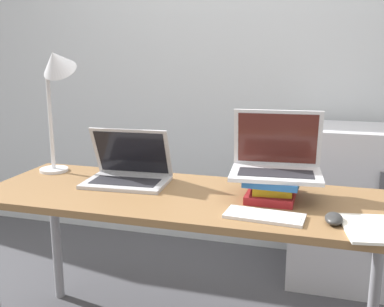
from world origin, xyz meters
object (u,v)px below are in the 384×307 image
(desk_lamp, at_px, (56,77))
(laptop_on_books, at_px, (276,162))
(mouse, at_px, (334,219))
(book_stack, at_px, (273,186))
(wireless_keyboard, at_px, (264,216))
(notepad, at_px, (371,229))
(mini_fridge, at_px, (342,206))
(laptop_left, at_px, (128,172))

(desk_lamp, bearing_deg, laptop_on_books, -3.29)
(mouse, bearing_deg, book_stack, 136.69)
(wireless_keyboard, relative_size, notepad, 1.03)
(laptop_on_books, relative_size, mouse, 3.66)
(laptop_on_books, distance_m, notepad, 0.47)
(laptop_on_books, height_order, mouse, laptop_on_books)
(mini_fridge, bearing_deg, book_stack, -111.24)
(book_stack, relative_size, desk_lamp, 0.44)
(notepad, bearing_deg, mouse, 166.67)
(laptop_left, height_order, wireless_keyboard, laptop_left)
(laptop_left, distance_m, notepad, 1.06)
(laptop_left, xyz_separation_m, mouse, (0.90, -0.26, -0.03))
(book_stack, bearing_deg, laptop_on_books, 66.65)
(book_stack, height_order, mouse, book_stack)
(wireless_keyboard, bearing_deg, laptop_left, 157.48)
(mouse, distance_m, desk_lamp, 1.39)
(laptop_on_books, bearing_deg, book_stack, -113.35)
(laptop_on_books, bearing_deg, mouse, -46.67)
(laptop_left, relative_size, mini_fridge, 0.41)
(laptop_left, xyz_separation_m, desk_lamp, (-0.37, 0.04, 0.42))
(book_stack, distance_m, desk_lamp, 1.12)
(laptop_left, distance_m, mini_fridge, 1.31)
(mini_fridge, bearing_deg, wireless_keyboard, -106.90)
(laptop_left, bearing_deg, laptop_on_books, -1.40)
(desk_lamp, bearing_deg, notepad, -13.42)
(laptop_left, height_order, mouse, laptop_left)
(book_stack, distance_m, laptop_on_books, 0.10)
(notepad, height_order, desk_lamp, desk_lamp)
(mouse, height_order, desk_lamp, desk_lamp)
(wireless_keyboard, relative_size, mouse, 2.81)
(book_stack, bearing_deg, mini_fridge, 68.76)
(book_stack, relative_size, notepad, 0.97)
(wireless_keyboard, xyz_separation_m, notepad, (0.36, -0.02, -0.00))
(wireless_keyboard, distance_m, mini_fridge, 1.15)
(laptop_left, xyz_separation_m, mini_fridge, (0.98, 0.79, -0.34))
(wireless_keyboard, bearing_deg, laptop_on_books, 87.69)
(laptop_on_books, distance_m, mouse, 0.36)
(laptop_left, height_order, notepad, laptop_left)
(wireless_keyboard, distance_m, notepad, 0.36)
(mouse, bearing_deg, wireless_keyboard, -176.98)
(laptop_left, distance_m, desk_lamp, 0.57)
(mouse, bearing_deg, laptop_left, 163.85)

